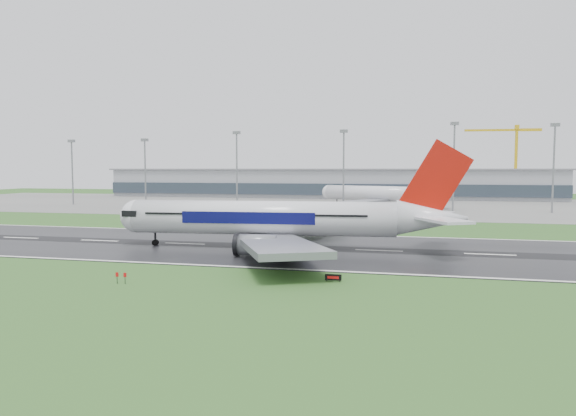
# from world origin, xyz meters

# --- Properties ---
(ground) EXTENTS (520.00, 520.00, 0.00)m
(ground) POSITION_xyz_m (0.00, 0.00, 0.00)
(ground) COLOR #28531E
(ground) RESTS_ON ground
(runway) EXTENTS (400.00, 45.00, 0.10)m
(runway) POSITION_xyz_m (0.00, 0.00, 0.05)
(runway) COLOR black
(runway) RESTS_ON ground
(apron) EXTENTS (400.00, 130.00, 0.08)m
(apron) POSITION_xyz_m (0.00, 125.00, 0.04)
(apron) COLOR slate
(apron) RESTS_ON ground
(terminal) EXTENTS (240.00, 36.00, 15.00)m
(terminal) POSITION_xyz_m (0.00, 185.00, 7.50)
(terminal) COLOR gray
(terminal) RESTS_ON ground
(main_airliner) EXTENTS (73.19, 70.22, 20.11)m
(main_airliner) POSITION_xyz_m (22.17, -1.51, 10.16)
(main_airliner) COLOR silver
(main_airliner) RESTS_ON runway
(parked_airliner) EXTENTS (76.76, 74.68, 17.42)m
(parked_airliner) POSITION_xyz_m (33.95, 116.79, 8.79)
(parked_airliner) COLOR silver
(parked_airliner) RESTS_ON apron
(tower_crane) EXTENTS (39.62, 5.96, 39.50)m
(tower_crane) POSITION_xyz_m (101.03, 200.00, 19.75)
(tower_crane) COLOR gold
(tower_crane) RESTS_ON ground
(runway_sign) EXTENTS (2.31, 0.69, 1.04)m
(runway_sign) POSITION_xyz_m (35.33, -28.71, 0.52)
(runway_sign) COLOR black
(runway_sign) RESTS_ON ground
(floodmast_0) EXTENTS (0.64, 0.64, 27.20)m
(floodmast_0) POSITION_xyz_m (-98.38, 100.00, 13.60)
(floodmast_0) COLOR gray
(floodmast_0) RESTS_ON ground
(floodmast_1) EXTENTS (0.64, 0.64, 27.21)m
(floodmast_1) POSITION_xyz_m (-63.30, 100.00, 13.60)
(floodmast_1) COLOR gray
(floodmast_1) RESTS_ON ground
(floodmast_2) EXTENTS (0.64, 0.64, 29.60)m
(floodmast_2) POSITION_xyz_m (-22.58, 100.00, 14.80)
(floodmast_2) COLOR gray
(floodmast_2) RESTS_ON ground
(floodmast_3) EXTENTS (0.64, 0.64, 29.50)m
(floodmast_3) POSITION_xyz_m (20.68, 100.00, 14.75)
(floodmast_3) COLOR gray
(floodmast_3) RESTS_ON ground
(floodmast_4) EXTENTS (0.64, 0.64, 31.60)m
(floodmast_4) POSITION_xyz_m (61.23, 100.00, 15.80)
(floodmast_4) COLOR gray
(floodmast_4) RESTS_ON ground
(floodmast_5) EXTENTS (0.64, 0.64, 30.48)m
(floodmast_5) POSITION_xyz_m (94.90, 100.00, 15.24)
(floodmast_5) COLOR gray
(floodmast_5) RESTS_ON ground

